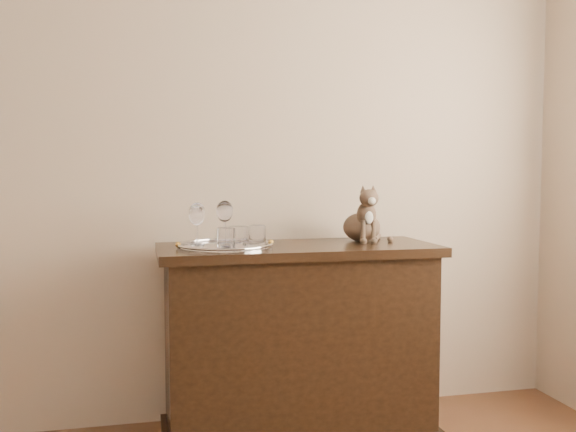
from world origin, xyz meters
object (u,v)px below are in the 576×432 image
Objects in this scene: cat at (362,213)px; tray at (225,247)px; wine_glass_c at (197,227)px; tumbler_a at (238,237)px; wine_glass_b at (225,222)px; wine_glass_d at (225,223)px; tumbler_c at (257,235)px; wine_glass_a at (197,224)px; sideboard at (298,341)px; tumbler_b at (226,238)px.

tray is at bearing -169.37° from cat.
tumbler_a is at bearing -18.92° from wine_glass_c.
wine_glass_c is at bearing -166.32° from tray.
tumbler_a is (0.04, -0.15, -0.05)m from wine_glass_b.
tumbler_a is 0.63m from cat.
tumbler_c is (0.14, -0.00, -0.05)m from wine_glass_d.
cat reaches higher than tumbler_a.
wine_glass_a is at bearing 150.07° from tray.
wine_glass_a reaches higher than sideboard.
cat reaches higher than tray.
cat reaches higher than tumbler_b.
wine_glass_a is 0.12m from wine_glass_b.
cat is (0.63, 0.04, 0.03)m from wine_glass_b.
wine_glass_a is 1.05× the size of wine_glass_c.
wine_glass_d is 2.29× the size of tumbler_c.
sideboard is 0.65m from cat.
tumbler_a is 1.05× the size of tumbler_b.
wine_glass_d is at bearing 115.09° from tumbler_a.
wine_glass_b is 0.05m from wine_glass_d.
tumbler_b is (-0.05, -0.01, -0.00)m from tumbler_a.
tumbler_b is (-0.01, -0.10, 0.05)m from tray.
sideboard is 14.21× the size of tumbler_b.
sideboard is at bearing -164.02° from cat.
tumbler_a is (0.04, -0.09, 0.05)m from tray.
wine_glass_c is (-0.13, -0.09, -0.01)m from wine_glass_b.
sideboard is 14.54× the size of tumbler_c.
tumbler_b is 0.33× the size of cat.
wine_glass_d is 2.14× the size of tumbler_a.
tumbler_c is (0.26, 0.03, -0.04)m from wine_glass_c.
wine_glass_d is 0.11m from tumbler_a.
tumbler_c reaches higher than tray.
tumbler_b is (0.11, -0.07, -0.04)m from wine_glass_c.
wine_glass_c is 0.66× the size of cat.
wine_glass_a is 0.96× the size of wine_glass_b.
tumbler_a is at bearing -44.26° from wine_glass_a.
wine_glass_b reaches higher than tumbler_c.
cat is at bearing 11.35° from tumbler_c.
wine_glass_a is at bearing 135.74° from tumbler_a.
sideboard is 0.68m from wine_glass_c.
tumbler_b reaches higher than sideboard.
wine_glass_d is at bearing 17.34° from wine_glass_c.
wine_glass_b is at bearing 103.40° from tumbler_a.
tumbler_b is at bearing -145.29° from tumbler_c.
tumbler_a is at bearing -63.64° from tray.
tray is 4.53× the size of tumbler_a.
wine_glass_c is 0.91× the size of wine_glass_d.
sideboard is 0.62m from wine_glass_d.
wine_glass_d is 0.12m from tumbler_b.
wine_glass_c is at bearing 149.20° from tumbler_b.
wine_glass_c is at bearing -96.28° from wine_glass_a.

